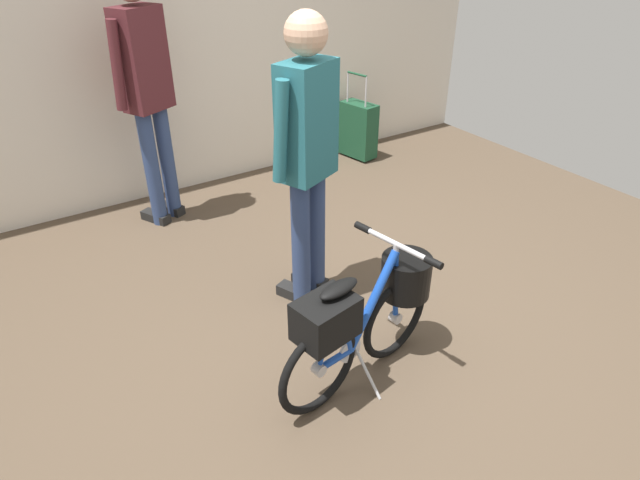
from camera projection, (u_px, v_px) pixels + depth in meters
ground_plane at (349, 334)px, 3.13m from camera, size 6.16×6.16×0.00m
folding_bike_foreground at (367, 313)px, 2.66m from camera, size 1.03×0.53×0.74m
visitor_near_wall at (146, 83)px, 3.77m from camera, size 0.48×0.37×1.83m
visitor_browsing at (307, 150)px, 2.96m from camera, size 0.49×0.36×1.69m
rolling_suitcase at (358, 129)px, 5.26m from camera, size 0.24×0.39×0.83m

